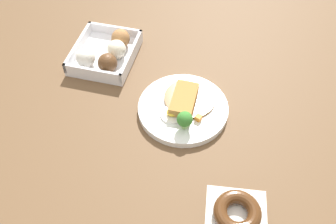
{
  "coord_description": "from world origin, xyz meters",
  "views": [
    {
      "loc": [
        -0.59,
        -0.18,
        0.74
      ],
      "look_at": [
        -0.02,
        -0.04,
        0.03
      ],
      "focal_mm": 40.0,
      "sensor_mm": 36.0,
      "label": 1
    }
  ],
  "objects": [
    {
      "name": "donut_box",
      "position": [
        0.14,
        0.19,
        0.03
      ],
      "size": [
        0.19,
        0.17,
        0.07
      ],
      "color": "white",
      "rests_on": "ground_plane"
    },
    {
      "name": "ground_plane",
      "position": [
        0.0,
        0.0,
        0.0
      ],
      "size": [
        1.6,
        1.6,
        0.0
      ],
      "primitive_type": "plane",
      "color": "brown"
    },
    {
      "name": "chocolate_ring_donut",
      "position": [
        -0.24,
        -0.24,
        0.02
      ],
      "size": [
        0.14,
        0.14,
        0.03
      ],
      "color": "white",
      "rests_on": "ground_plane"
    },
    {
      "name": "curry_plate",
      "position": [
        0.01,
        -0.07,
        0.02
      ],
      "size": [
        0.23,
        0.23,
        0.07
      ],
      "color": "white",
      "rests_on": "ground_plane"
    }
  ]
}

